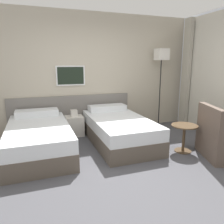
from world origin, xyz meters
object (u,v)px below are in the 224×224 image
object	(u,v)px
bed_near_door	(39,138)
floor_lamp	(161,60)
nightstand	(74,125)
bed_near_window	(119,130)
side_table	(184,133)

from	to	relation	value
bed_near_door	floor_lamp	xyz separation A→B (m)	(2.90, 0.70, 1.40)
nightstand	floor_lamp	xyz separation A→B (m)	(2.13, -0.04, 1.43)
bed_near_door	bed_near_window	xyz separation A→B (m)	(1.54, 0.00, 0.00)
bed_near_window	nightstand	xyz separation A→B (m)	(-0.77, 0.75, -0.03)
floor_lamp	side_table	xyz separation A→B (m)	(-0.42, -1.54, -1.31)
floor_lamp	side_table	size ratio (longest dim) A/B	3.83
bed_near_window	nightstand	bearing A→B (deg)	135.82
bed_near_window	nightstand	distance (m)	1.07
side_table	floor_lamp	bearing A→B (deg)	74.91
bed_near_door	side_table	xyz separation A→B (m)	(2.48, -0.84, 0.09)
bed_near_window	side_table	world-z (taller)	bed_near_window
floor_lamp	nightstand	bearing A→B (deg)	178.87
bed_near_door	bed_near_window	size ratio (longest dim) A/B	1.00
bed_near_window	floor_lamp	xyz separation A→B (m)	(1.36, 0.70, 1.40)
bed_near_door	nightstand	size ratio (longest dim) A/B	3.41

